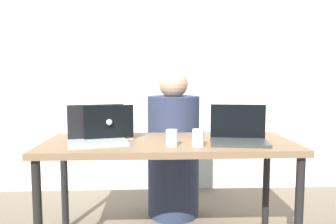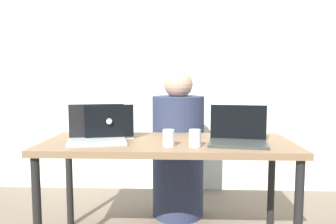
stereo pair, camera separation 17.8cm
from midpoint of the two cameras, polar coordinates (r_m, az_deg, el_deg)
back_wall at (r=3.24m, az=-2.46°, el=7.72°), size 4.50×0.10×2.43m
desk at (r=2.12m, az=-2.35°, el=-6.91°), size 1.59×0.65×0.71m
person_at_center at (r=2.65m, az=-0.99°, el=-6.85°), size 0.50×0.50×1.18m
laptop_back_left at (r=2.22m, az=-12.68°, el=-3.31°), size 0.36×0.31×0.23m
laptop_front_left at (r=2.10m, az=-14.62°, el=-3.90°), size 0.40×0.32×0.23m
laptop_front_right at (r=2.07m, az=9.80°, el=-3.92°), size 0.38×0.30×0.23m
water_glass_center at (r=1.94m, az=-2.00°, el=-4.74°), size 0.07×0.07×0.10m
water_glass_right at (r=1.93m, az=2.63°, el=-4.73°), size 0.07×0.07×0.10m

